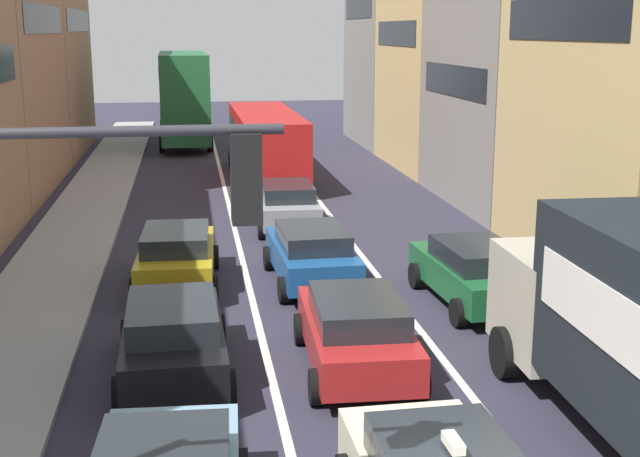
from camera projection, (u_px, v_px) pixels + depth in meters
name	position (u px, v px, depth m)	size (l,w,h in m)	color
sidewalk_left	(79.00, 226.00, 27.58)	(2.60, 64.00, 0.14)	#949494
lane_stripe_left	(233.00, 223.00, 28.34)	(0.16, 60.00, 0.01)	silver
lane_stripe_right	(333.00, 219.00, 28.85)	(0.16, 60.00, 0.01)	silver
building_row_right	(527.00, 48.00, 32.60)	(7.20, 43.90, 13.87)	gray
traffic_light_pole	(41.00, 305.00, 7.79)	(3.58, 0.38, 5.50)	#2D2D33
sedan_centre_lane_second	(356.00, 330.00, 15.90)	(2.19, 4.36, 1.49)	#A51E1E
wagon_left_lane_second	(173.00, 336.00, 15.60)	(2.13, 4.33, 1.49)	black
hatchback_centre_lane_third	(312.00, 253.00, 21.37)	(2.16, 4.35, 1.49)	#194C8C
sedan_left_lane_third	(177.00, 255.00, 21.20)	(2.20, 4.37, 1.49)	#B29319
coupe_centre_lane_fourth	(287.00, 204.00, 27.47)	(2.14, 4.34, 1.49)	gray
sedan_right_lane_behind_truck	(475.00, 271.00, 19.78)	(2.25, 4.39, 1.49)	#19592D
bus_mid_queue_primary	(266.00, 138.00, 36.34)	(2.86, 10.52, 2.90)	#B21919
bus_far_queue_secondary	(184.00, 94.00, 47.22)	(2.95, 10.55, 5.06)	#1E6033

